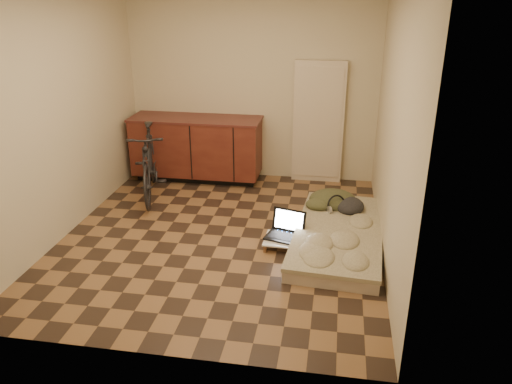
% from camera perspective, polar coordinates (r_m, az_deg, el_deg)
% --- Properties ---
extents(room_shell, '(3.50, 4.00, 2.60)m').
position_cam_1_polar(room_shell, '(5.21, -4.27, 7.77)').
color(room_shell, brown).
rests_on(room_shell, ground).
extents(cabinets, '(1.84, 0.62, 0.91)m').
position_cam_1_polar(cabinets, '(7.21, -6.77, 5.02)').
color(cabinets, black).
rests_on(cabinets, ground).
extents(appliance_panel, '(0.70, 0.10, 1.70)m').
position_cam_1_polar(appliance_panel, '(7.06, 7.15, 7.87)').
color(appliance_panel, beige).
rests_on(appliance_panel, ground).
extents(bicycle, '(0.90, 1.67, 1.04)m').
position_cam_1_polar(bicycle, '(6.70, -12.13, 3.75)').
color(bicycle, black).
rests_on(bicycle, ground).
extents(futon, '(1.07, 1.99, 0.17)m').
position_cam_1_polar(futon, '(5.57, 9.42, -4.92)').
color(futon, '#B6A491').
rests_on(futon, ground).
extents(clothing_pile, '(0.64, 0.55, 0.24)m').
position_cam_1_polar(clothing_pile, '(6.06, 9.26, -0.42)').
color(clothing_pile, '#373A22').
rests_on(clothing_pile, futon).
extents(headphones, '(0.34, 0.34, 0.17)m').
position_cam_1_polar(headphones, '(5.93, 9.16, -1.33)').
color(headphones, black).
rests_on(headphones, futon).
extents(lap_desk, '(0.59, 0.39, 0.10)m').
position_cam_1_polar(lap_desk, '(5.40, 4.07, -5.55)').
color(lap_desk, brown).
rests_on(lap_desk, ground).
extents(laptop, '(0.45, 0.42, 0.26)m').
position_cam_1_polar(laptop, '(5.45, 3.37, -4.50)').
color(laptop, black).
rests_on(laptop, lap_desk).
extents(mouse, '(0.06, 0.10, 0.03)m').
position_cam_1_polar(mouse, '(5.39, 6.37, -5.37)').
color(mouse, white).
rests_on(mouse, lap_desk).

